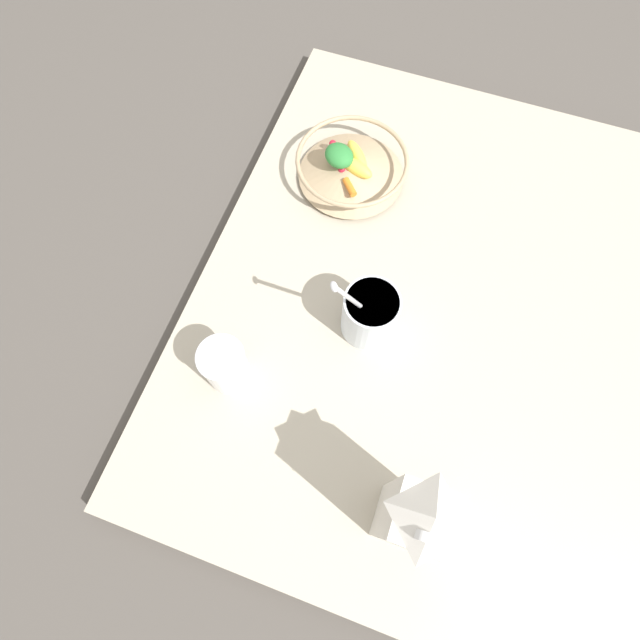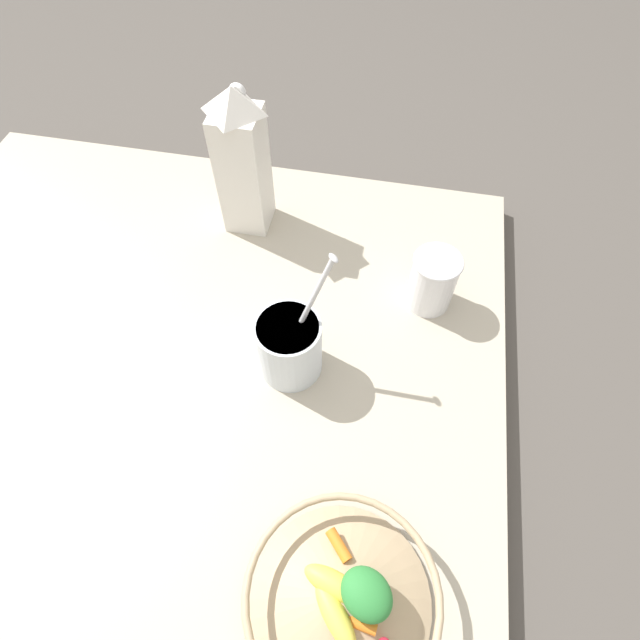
% 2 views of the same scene
% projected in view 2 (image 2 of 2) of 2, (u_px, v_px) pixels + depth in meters
% --- Properties ---
extents(ground_plane, '(6.00, 6.00, 0.00)m').
position_uv_depth(ground_plane, '(151.00, 401.00, 0.85)').
color(ground_plane, '#4C4742').
extents(countertop, '(1.16, 1.16, 0.04)m').
position_uv_depth(countertop, '(147.00, 396.00, 0.83)').
color(countertop, '#B2A893').
rests_on(countertop, ground_plane).
extents(fruit_bowl, '(0.24, 0.24, 0.09)m').
position_uv_depth(fruit_bowl, '(342.00, 597.00, 0.61)').
color(fruit_bowl, tan).
rests_on(fruit_bowl, countertop).
extents(milk_carton, '(0.08, 0.08, 0.29)m').
position_uv_depth(milk_carton, '(242.00, 161.00, 0.91)').
color(milk_carton, silver).
rests_on(milk_carton, countertop).
extents(yogurt_tub, '(0.12, 0.11, 0.24)m').
position_uv_depth(yogurt_tub, '(289.00, 345.00, 0.78)').
color(yogurt_tub, silver).
rests_on(yogurt_tub, countertop).
extents(drinking_cup, '(0.08, 0.08, 0.11)m').
position_uv_depth(drinking_cup, '(433.00, 280.00, 0.87)').
color(drinking_cup, white).
rests_on(drinking_cup, countertop).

